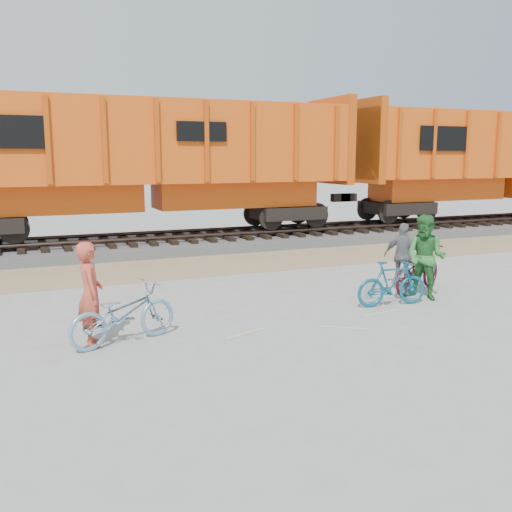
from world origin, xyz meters
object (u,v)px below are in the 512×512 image
object	(u,v)px
person_woman	(403,256)
bicycle_teal	(392,283)
person_solo	(90,294)
person_man	(426,257)
hopper_car_right	(496,158)
bicycle_blue	(123,314)
bicycle_maroon	(417,269)
hopper_car_center	(147,159)

from	to	relation	value
person_woman	bicycle_teal	bearing A→B (deg)	97.75
person_solo	person_man	distance (m)	7.08
bicycle_teal	hopper_car_right	bearing A→B (deg)	-47.10
bicycle_blue	bicycle_maroon	world-z (taller)	bicycle_maroon
hopper_car_right	bicycle_blue	size ratio (longest dim) A/B	7.32
hopper_car_right	bicycle_teal	bearing A→B (deg)	-142.33
hopper_car_center	person_solo	distance (m)	10.09
bicycle_teal	person_solo	bearing A→B (deg)	96.95
bicycle_teal	person_man	distance (m)	1.11
hopper_car_center	bicycle_teal	distance (m)	10.03
hopper_car_right	person_solo	bearing A→B (deg)	-152.45
hopper_car_center	person_woman	size ratio (longest dim) A/B	9.01
hopper_car_right	person_man	bearing A→B (deg)	-140.49
hopper_car_center	person_solo	world-z (taller)	hopper_car_center
person_solo	hopper_car_center	bearing A→B (deg)	-17.60
bicycle_teal	person_woman	size ratio (longest dim) A/B	1.02
hopper_car_center	bicycle_teal	world-z (taller)	hopper_car_center
hopper_car_center	hopper_car_right	size ratio (longest dim) A/B	1.00
bicycle_teal	person_solo	size ratio (longest dim) A/B	0.92
hopper_car_right	bicycle_maroon	distance (m)	13.74
person_solo	person_woman	world-z (taller)	person_solo
hopper_car_right	person_woman	distance (m)	13.54
bicycle_teal	person_man	xyz separation A→B (m)	(1.00, 0.20, 0.45)
person_man	person_woman	bearing A→B (deg)	138.29
hopper_car_right	bicycle_teal	xyz separation A→B (m)	(-11.92, -9.21, -2.53)
bicycle_blue	hopper_car_right	bearing A→B (deg)	-79.56
bicycle_blue	person_woman	xyz separation A→B (m)	(6.78, 1.52, 0.27)
bicycle_blue	person_solo	bearing A→B (deg)	60.65
hopper_car_right	person_solo	world-z (taller)	hopper_car_right
bicycle_blue	bicycle_teal	bearing A→B (deg)	-105.13
bicycle_blue	person_solo	xyz separation A→B (m)	(-0.50, 0.10, 0.36)
person_solo	person_man	bearing A→B (deg)	-86.80
bicycle_maroon	person_solo	xyz separation A→B (m)	(-7.38, -1.02, 0.34)
person_man	person_solo	bearing A→B (deg)	-117.37
bicycle_blue	person_man	distance (m)	6.60
bicycle_maroon	person_man	world-z (taller)	person_man
hopper_car_center	bicycle_maroon	world-z (taller)	hopper_car_center
hopper_car_center	bicycle_maroon	bearing A→B (deg)	-62.35
bicycle_blue	person_woman	size ratio (longest dim) A/B	1.23
hopper_car_center	person_man	xyz separation A→B (m)	(4.08, -9.01, -2.08)
bicycle_teal	person_man	bearing A→B (deg)	-73.47
person_man	person_woman	distance (m)	1.07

